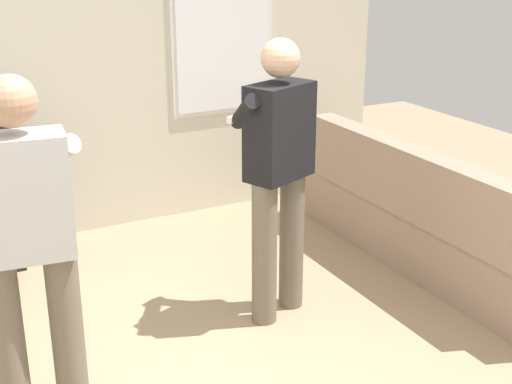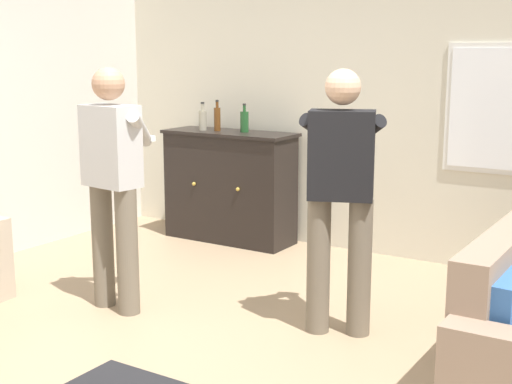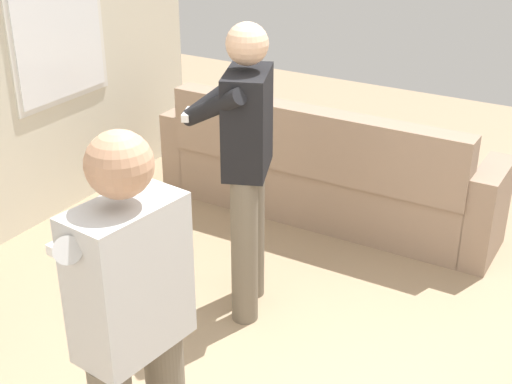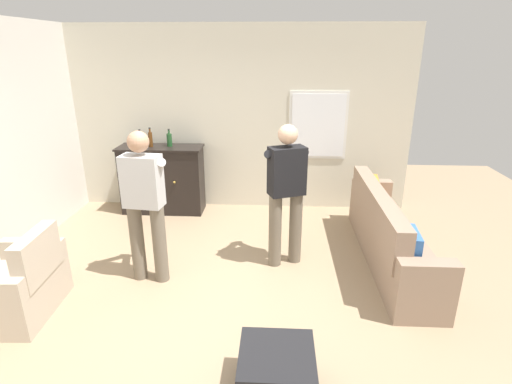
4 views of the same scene
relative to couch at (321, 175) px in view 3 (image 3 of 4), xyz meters
name	(u,v)px [view 3 (image 3 of 4)]	position (x,y,z in m)	size (l,w,h in m)	color
couch	(321,175)	(0.00, 0.00, 0.00)	(0.57, 2.52, 0.88)	gray
person_standing_left	(132,330)	(-2.73, -0.56, 0.60)	(0.55, 0.50, 1.68)	#6B6051
person_standing_right	(246,160)	(-1.23, -0.12, 0.60)	(0.52, 0.52, 1.68)	#6B6051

